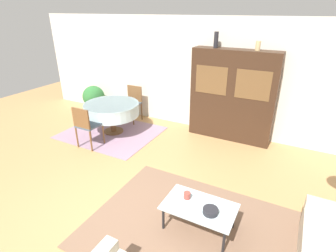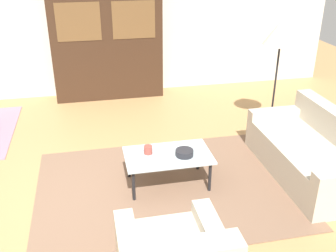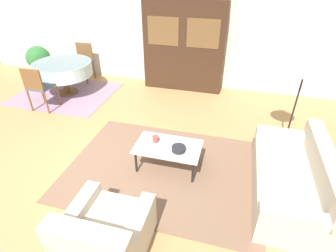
# 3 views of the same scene
# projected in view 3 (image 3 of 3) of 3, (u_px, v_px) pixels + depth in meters

# --- Properties ---
(ground_plane) EXTENTS (14.00, 14.00, 0.00)m
(ground_plane) POSITION_uv_depth(u_px,v_px,m) (86.00, 167.00, 4.07)
(ground_plane) COLOR tan
(wall_back) EXTENTS (10.00, 0.06, 2.70)m
(wall_back) POSITION_uv_depth(u_px,v_px,m) (154.00, 28.00, 6.31)
(wall_back) COLOR beige
(wall_back) RESTS_ON ground_plane
(area_rug) EXTENTS (2.91, 2.17, 0.01)m
(area_rug) POSITION_uv_depth(u_px,v_px,m) (164.00, 169.00, 4.03)
(area_rug) COLOR brown
(area_rug) RESTS_ON ground_plane
(dining_rug) EXTENTS (2.23, 1.83, 0.01)m
(dining_rug) POSITION_uv_depth(u_px,v_px,m) (66.00, 94.00, 6.31)
(dining_rug) COLOR gray
(dining_rug) RESTS_ON ground_plane
(couch) EXTENTS (0.88, 1.76, 0.75)m
(couch) POSITION_uv_depth(u_px,v_px,m) (294.00, 180.00, 3.45)
(couch) COLOR beige
(couch) RESTS_ON ground_plane
(armchair) EXTENTS (0.84, 0.85, 0.72)m
(armchair) POSITION_uv_depth(u_px,v_px,m) (105.00, 235.00, 2.75)
(armchair) COLOR beige
(armchair) RESTS_ON ground_plane
(coffee_table) EXTENTS (0.98, 0.59, 0.38)m
(coffee_table) POSITION_uv_depth(u_px,v_px,m) (168.00, 148.00, 3.90)
(coffee_table) COLOR black
(coffee_table) RESTS_ON area_rug
(display_cabinet) EXTENTS (1.88, 0.41, 2.05)m
(display_cabinet) POSITION_uv_depth(u_px,v_px,m) (184.00, 46.00, 6.10)
(display_cabinet) COLOR #382316
(display_cabinet) RESTS_ON ground_plane
(dining_table) EXTENTS (1.32, 1.32, 0.74)m
(dining_table) POSITION_uv_depth(u_px,v_px,m) (63.00, 69.00, 6.04)
(dining_table) COLOR brown
(dining_table) RESTS_ON dining_rug
(dining_chair_near) EXTENTS (0.44, 0.44, 0.94)m
(dining_chair_near) POSITION_uv_depth(u_px,v_px,m) (38.00, 86.00, 5.35)
(dining_chair_near) COLOR brown
(dining_chair_near) RESTS_ON dining_rug
(dining_chair_far) EXTENTS (0.44, 0.44, 0.94)m
(dining_chair_far) POSITION_uv_depth(u_px,v_px,m) (83.00, 59.00, 6.78)
(dining_chair_far) COLOR brown
(dining_chair_far) RESTS_ON dining_rug
(floor_lamp) EXTENTS (0.48, 0.48, 1.64)m
(floor_lamp) POSITION_uv_depth(u_px,v_px,m) (307.00, 65.00, 3.85)
(floor_lamp) COLOR black
(floor_lamp) RESTS_ON ground_plane
(cup) EXTENTS (0.10, 0.10, 0.09)m
(cup) POSITION_uv_depth(u_px,v_px,m) (156.00, 139.00, 3.96)
(cup) COLOR #9E4238
(cup) RESTS_ON coffee_table
(bowl) EXTENTS (0.20, 0.20, 0.07)m
(bowl) POSITION_uv_depth(u_px,v_px,m) (179.00, 149.00, 3.77)
(bowl) COLOR #232328
(bowl) RESTS_ON coffee_table
(potted_plant) EXTENTS (0.63, 0.63, 0.80)m
(potted_plant) POSITION_uv_depth(u_px,v_px,m) (39.00, 59.00, 7.10)
(potted_plant) COLOR #93664C
(potted_plant) RESTS_ON ground_plane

